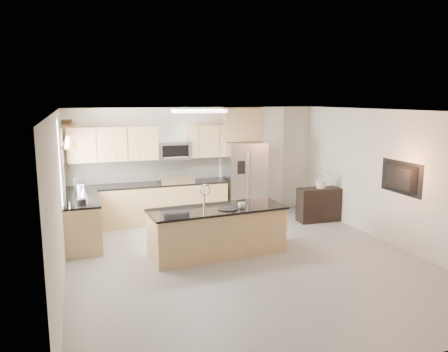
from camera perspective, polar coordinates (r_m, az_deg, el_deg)
name	(u,v)px	position (r m, az deg, el deg)	size (l,w,h in m)	color
floor	(247,262)	(7.75, 3.07, -11.14)	(6.50, 6.50, 0.00)	gray
ceiling	(249,111)	(7.22, 3.27, 8.46)	(6.00, 6.50, 0.02)	silver
wall_back	(197,162)	(10.41, -3.55, 1.78)	(6.00, 0.02, 2.60)	beige
wall_front	(371,252)	(4.64, 18.62, -9.39)	(6.00, 0.02, 2.60)	beige
wall_left	(59,202)	(6.86, -20.78, -3.24)	(0.02, 6.50, 2.60)	beige
wall_right	(394,178)	(8.93, 21.32, -0.30)	(0.02, 6.50, 2.60)	beige
back_counter	(149,203)	(10.01, -9.80, -3.52)	(3.55, 0.66, 1.44)	#D8BC77
left_counter	(83,222)	(8.86, -18.00, -5.76)	(0.66, 1.50, 0.92)	#D8BC77
range	(176,201)	(10.11, -6.29, -3.29)	(0.76, 0.64, 1.14)	black
upper_cabinets	(142,143)	(9.92, -10.62, 4.27)	(3.50, 0.33, 0.75)	tan
microwave	(174,151)	(10.03, -6.57, 3.31)	(0.76, 0.40, 0.40)	#B6B6B9
refrigerator	(244,179)	(10.46, 2.63, -0.45)	(0.92, 0.78, 1.78)	#B6B6B9
partition_column	(269,160)	(10.90, 5.93, 2.11)	(0.60, 0.30, 2.60)	beige
window	(62,162)	(8.62, -20.43, 1.77)	(0.04, 1.15, 1.65)	white
shelf_lower	(68,145)	(8.68, -19.70, 3.86)	(0.30, 1.20, 0.04)	olive
shelf_upper	(67,125)	(8.65, -19.85, 6.30)	(0.30, 1.20, 0.04)	olive
ceiling_fixture	(199,111)	(8.61, -3.29, 8.46)	(1.00, 0.50, 0.06)	white
island	(217,231)	(8.00, -0.88, -7.16)	(2.53, 1.07, 1.28)	#D8BC77
credenza	(319,205)	(10.32, 12.27, -3.67)	(0.97, 0.41, 0.78)	black
cup	(242,205)	(7.84, 2.31, -3.87)	(0.14, 0.14, 0.11)	silver
platter	(228,209)	(7.79, 0.53, -4.29)	(0.37, 0.37, 0.02)	black
blender	(81,196)	(8.21, -18.16, -2.53)	(0.16, 0.16, 0.37)	black
kettle	(84,194)	(8.67, -17.86, -2.19)	(0.20, 0.20, 0.25)	#B6B6B9
coffee_maker	(79,187)	(9.08, -18.38, -1.38)	(0.18, 0.22, 0.33)	black
bowl	(67,121)	(8.92, -19.85, 6.82)	(0.40, 0.40, 0.10)	#B6B6B9
flower_vase	(322,175)	(10.17, 12.66, 0.17)	(0.57, 0.50, 0.63)	silver
television	(398,178)	(8.71, 21.73, -0.23)	(1.08, 0.14, 0.62)	black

